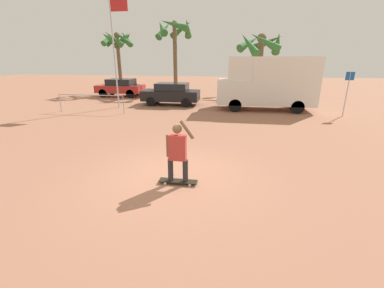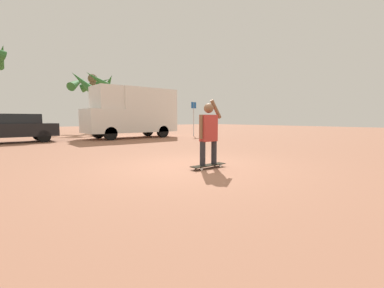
% 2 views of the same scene
% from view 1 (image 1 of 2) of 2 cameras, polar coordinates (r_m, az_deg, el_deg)
% --- Properties ---
extents(ground_plane, '(80.00, 80.00, 0.00)m').
position_cam_1_polar(ground_plane, '(7.30, -4.18, -7.04)').
color(ground_plane, '#A36B51').
extents(skateboard, '(1.01, 0.25, 0.09)m').
position_cam_1_polar(skateboard, '(6.84, -3.10, -8.22)').
color(skateboard, black).
rests_on(skateboard, ground_plane).
extents(person_skateboarder, '(0.73, 0.24, 1.64)m').
position_cam_1_polar(person_skateboarder, '(6.48, -3.24, -1.21)').
color(person_skateboarder, '#28282D').
rests_on(person_skateboarder, skateboard).
extents(camper_van, '(5.84, 2.24, 3.22)m').
position_cam_1_polar(camper_van, '(16.96, 16.60, 13.09)').
color(camper_van, black).
rests_on(camper_van, ground_plane).
extents(parked_car_black, '(3.90, 1.74, 1.50)m').
position_cam_1_polar(parked_car_black, '(18.21, -4.64, 11.13)').
color(parked_car_black, black).
rests_on(parked_car_black, ground_plane).
extents(parked_car_red, '(3.83, 1.91, 1.46)m').
position_cam_1_polar(parked_car_red, '(23.10, -15.56, 12.10)').
color(parked_car_red, black).
rests_on(parked_car_red, ground_plane).
extents(palm_tree_near_van, '(4.20, 4.19, 5.36)m').
position_cam_1_polar(palm_tree_near_van, '(24.43, 15.15, 20.34)').
color(palm_tree_near_van, brown).
rests_on(palm_tree_near_van, ground_plane).
extents(palm_tree_center_background, '(3.33, 3.38, 6.44)m').
position_cam_1_polar(palm_tree_center_background, '(24.49, -4.02, 23.51)').
color(palm_tree_center_background, brown).
rests_on(palm_tree_center_background, ground_plane).
extents(palm_tree_far_left, '(2.94, 2.95, 5.44)m').
position_cam_1_polar(palm_tree_far_left, '(25.28, -16.14, 21.01)').
color(palm_tree_far_left, brown).
rests_on(palm_tree_far_left, ground_plane).
extents(flagpole, '(1.16, 0.12, 6.71)m').
position_cam_1_polar(flagpole, '(17.61, -16.71, 20.59)').
color(flagpole, '#B7B7BC').
rests_on(flagpole, ground_plane).
extents(street_sign, '(0.44, 0.06, 2.43)m').
position_cam_1_polar(street_sign, '(16.70, 31.30, 10.54)').
color(street_sign, '#B7B7BC').
rests_on(street_sign, ground_plane).
extents(plaza_railing_segment, '(4.11, 0.05, 1.08)m').
position_cam_1_polar(plaza_railing_segment, '(16.57, -21.62, 9.55)').
color(plaza_railing_segment, '#99999E').
rests_on(plaza_railing_segment, ground_plane).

